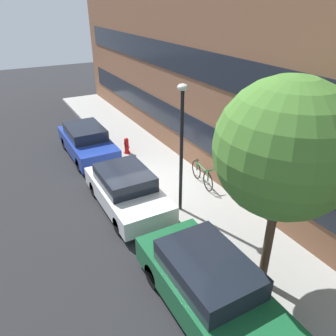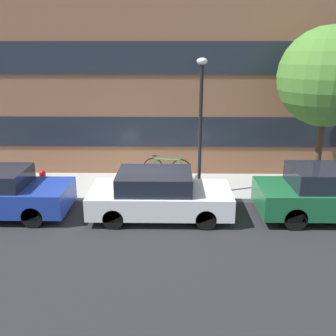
# 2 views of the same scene
# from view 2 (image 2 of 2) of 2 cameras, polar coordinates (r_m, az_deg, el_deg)

# --- Properties ---
(ground_plane) EXTENTS (56.00, 56.00, 0.00)m
(ground_plane) POSITION_cam_2_polar(r_m,az_deg,el_deg) (11.90, -3.95, -5.16)
(ground_plane) COLOR #232326
(sidewalk_strip) EXTENTS (28.00, 2.51, 0.13)m
(sidewalk_strip) POSITION_cam_2_polar(r_m,az_deg,el_deg) (13.04, -3.51, -2.79)
(sidewalk_strip) COLOR #9E9E99
(sidewalk_strip) RESTS_ON ground_plane
(rowhouse_facade) EXTENTS (28.00, 1.02, 7.87)m
(rowhouse_facade) POSITION_cam_2_polar(r_m,az_deg,el_deg) (13.94, -3.28, 14.86)
(rowhouse_facade) COLOR brown
(rowhouse_facade) RESTS_ON ground_plane
(parked_car_white) EXTENTS (3.99, 1.81, 1.33)m
(parked_car_white) POSITION_cam_2_polar(r_m,az_deg,el_deg) (10.65, -1.39, -4.09)
(parked_car_white) COLOR silver
(parked_car_white) RESTS_ON ground_plane
(parked_car_green) EXTENTS (4.41, 1.79, 1.47)m
(parked_car_green) POSITION_cam_2_polar(r_m,az_deg,el_deg) (11.55, 24.12, -3.55)
(parked_car_green) COLOR #195B33
(parked_car_green) RESTS_ON ground_plane
(fire_hydrant) EXTENTS (0.52, 0.29, 0.74)m
(fire_hydrant) POSITION_cam_2_polar(r_m,az_deg,el_deg) (12.90, -18.49, -1.86)
(fire_hydrant) COLOR red
(fire_hydrant) RESTS_ON sidewalk_strip
(bicycle) EXTENTS (1.74, 0.44, 0.85)m
(bicycle) POSITION_cam_2_polar(r_m,az_deg,el_deg) (13.52, -0.13, 0.15)
(bicycle) COLOR black
(bicycle) RESTS_ON sidewalk_strip
(street_tree) EXTENTS (2.96, 2.96, 5.17)m
(street_tree) POSITION_cam_2_polar(r_m,az_deg,el_deg) (12.39, 23.15, 12.59)
(street_tree) COLOR #473323
(street_tree) RESTS_ON sidewalk_strip
(lamp_post) EXTENTS (0.32, 0.32, 4.25)m
(lamp_post) POSITION_cam_2_polar(r_m,az_deg,el_deg) (11.50, 5.01, 8.43)
(lamp_post) COLOR black
(lamp_post) RESTS_ON sidewalk_strip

